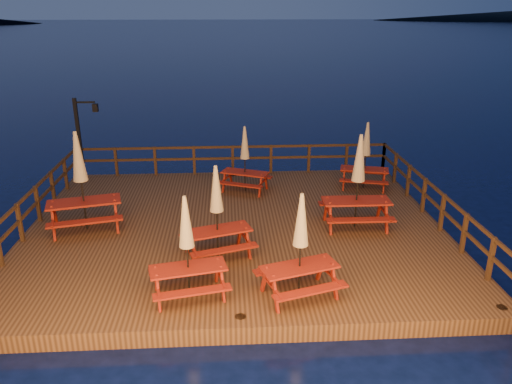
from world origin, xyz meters
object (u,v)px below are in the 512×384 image
(picnic_table_0, at_px, (187,246))
(picnic_table_2, at_px, (81,180))
(picnic_table_1, at_px, (300,244))
(lamp_post, at_px, (83,131))

(picnic_table_0, relative_size, picnic_table_2, 0.82)
(picnic_table_1, bearing_deg, picnic_table_0, 159.41)
(picnic_table_0, bearing_deg, lamp_post, 105.34)
(picnic_table_0, xyz_separation_m, picnic_table_2, (-3.19, 3.74, 0.26))
(picnic_table_1, height_order, picnic_table_2, picnic_table_2)
(lamp_post, relative_size, picnic_table_1, 1.24)
(lamp_post, bearing_deg, picnic_table_0, -62.65)
(lamp_post, height_order, picnic_table_1, lamp_post)
(lamp_post, xyz_separation_m, picnic_table_0, (4.28, -8.28, -0.56))
(picnic_table_2, bearing_deg, lamp_post, 89.68)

